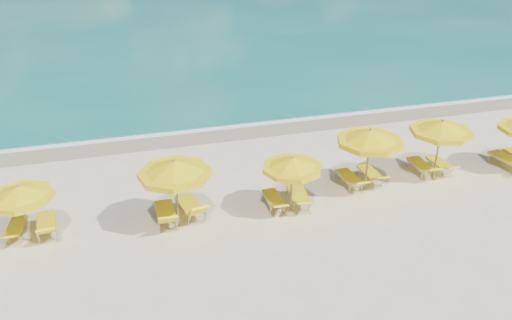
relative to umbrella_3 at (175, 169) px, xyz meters
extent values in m
plane|color=beige|center=(3.30, 0.27, -2.14)|extent=(120.00, 120.00, 0.00)
cube|color=#12695F|center=(3.30, 48.27, -2.14)|extent=(120.00, 80.00, 0.30)
cube|color=tan|center=(3.30, 7.67, -2.14)|extent=(120.00, 2.60, 0.01)
cube|color=white|center=(3.30, 8.47, -2.14)|extent=(120.00, 1.20, 0.03)
cube|color=white|center=(-2.70, 17.27, -2.14)|extent=(14.00, 0.36, 0.05)
cube|color=white|center=(11.30, 24.27, -2.14)|extent=(18.00, 0.30, 0.05)
cylinder|color=#A27F51|center=(-4.83, 0.38, -1.13)|extent=(0.06, 0.06, 2.02)
cone|color=yellow|center=(-4.83, 0.38, -0.29)|extent=(2.13, 2.13, 0.40)
cylinder|color=yellow|center=(-4.83, 0.38, -0.48)|extent=(2.14, 2.14, 0.16)
sphere|color=#A27F51|center=(-4.83, 0.38, -0.08)|extent=(0.09, 0.09, 0.09)
cylinder|color=#A27F51|center=(0.00, 0.00, -0.94)|extent=(0.07, 0.07, 2.41)
cone|color=yellow|center=(0.00, 0.00, 0.07)|extent=(2.82, 2.82, 0.48)
cylinder|color=yellow|center=(0.00, 0.00, -0.16)|extent=(2.85, 2.85, 0.19)
sphere|color=#A27F51|center=(0.00, 0.00, 0.32)|extent=(0.11, 0.11, 0.11)
cylinder|color=#A27F51|center=(4.04, -0.22, -1.10)|extent=(0.07, 0.07, 2.09)
cone|color=yellow|center=(4.04, -0.22, -0.22)|extent=(2.23, 2.23, 0.42)
cylinder|color=yellow|center=(4.04, -0.22, -0.42)|extent=(2.25, 2.25, 0.17)
sphere|color=#A27F51|center=(4.04, -0.22, 0.00)|extent=(0.09, 0.09, 0.09)
cylinder|color=#A27F51|center=(7.36, 0.48, -0.91)|extent=(0.08, 0.08, 2.46)
cone|color=yellow|center=(7.36, 0.48, 0.12)|extent=(2.63, 2.63, 0.49)
cylinder|color=yellow|center=(7.36, 0.48, -0.12)|extent=(2.66, 2.66, 0.20)
sphere|color=#A27F51|center=(7.36, 0.48, 0.37)|extent=(0.11, 0.11, 0.11)
cylinder|color=#A27F51|center=(10.60, 0.71, -0.95)|extent=(0.07, 0.07, 2.38)
cone|color=yellow|center=(10.60, 0.71, 0.04)|extent=(2.66, 2.66, 0.48)
cylinder|color=yellow|center=(10.60, 0.71, -0.19)|extent=(2.68, 2.68, 0.19)
sphere|color=#A27F51|center=(10.60, 0.71, 0.29)|extent=(0.11, 0.11, 0.11)
cube|color=yellow|center=(-5.29, 0.91, -1.81)|extent=(0.62, 1.19, 0.07)
cube|color=yellow|center=(-5.37, 0.10, -1.69)|extent=(0.56, 0.56, 0.31)
cube|color=yellow|center=(-4.33, 0.79, -1.76)|extent=(0.74, 1.39, 0.08)
cube|color=yellow|center=(-4.23, -0.11, -1.56)|extent=(0.65, 0.60, 0.46)
cube|color=yellow|center=(-0.40, 0.34, -1.73)|extent=(0.64, 1.42, 0.09)
cube|color=yellow|center=(-0.40, -0.61, -1.50)|extent=(0.63, 0.54, 0.52)
cube|color=yellow|center=(0.47, 0.54, -1.73)|extent=(0.90, 1.53, 0.09)
cube|color=yellow|center=(0.65, -0.38, -1.48)|extent=(0.73, 0.64, 0.55)
cube|color=yellow|center=(3.51, 0.29, -1.80)|extent=(0.58, 1.22, 0.07)
cube|color=yellow|center=(3.48, -0.56, -1.66)|extent=(0.56, 0.56, 0.33)
cube|color=yellow|center=(4.48, 0.30, -1.75)|extent=(0.79, 1.44, 0.08)
cube|color=yellow|center=(4.35, -0.66, -1.60)|extent=(0.69, 0.69, 0.36)
cube|color=yellow|center=(6.88, 0.99, -1.77)|extent=(0.61, 1.30, 0.08)
cube|color=yellow|center=(6.91, 0.09, -1.62)|extent=(0.59, 0.58, 0.36)
cube|color=yellow|center=(7.87, 1.13, -1.78)|extent=(0.58, 1.26, 0.08)
cube|color=yellow|center=(7.85, 0.26, -1.63)|extent=(0.57, 0.56, 0.36)
cube|color=yellow|center=(10.21, 1.15, -1.76)|extent=(0.65, 1.34, 0.08)
cube|color=yellow|center=(10.17, 0.24, -1.60)|extent=(0.61, 0.60, 0.39)
cube|color=yellow|center=(11.09, 1.17, -1.80)|extent=(0.56, 1.20, 0.07)
cube|color=yellow|center=(11.07, 0.33, -1.67)|extent=(0.54, 0.54, 0.32)
cube|color=yellow|center=(13.99, 0.60, -1.73)|extent=(0.77, 1.48, 0.09)
camera|label=1|loc=(-1.45, -14.73, 7.49)|focal=35.00mm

